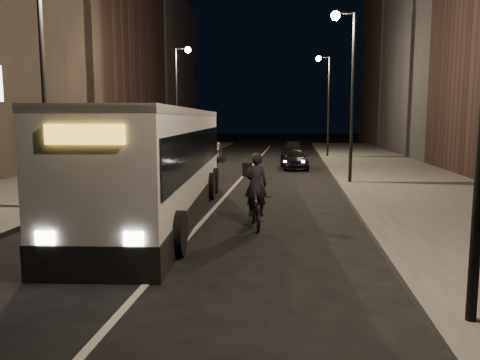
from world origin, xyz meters
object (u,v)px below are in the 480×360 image
(city_bus, at_px, (158,159))
(car_far, at_px, (293,149))
(streetlight_right_far, at_px, (326,92))
(car_near, at_px, (294,158))
(streetlight_right_mid, at_px, (347,74))
(cyclist_on_bicycle, at_px, (256,203))
(streetlight_left_far, at_px, (180,89))
(car_mid, at_px, (211,151))
(streetlight_left_near, at_px, (50,55))

(city_bus, distance_m, car_far, 26.96)
(streetlight_right_far, distance_m, city_bus, 25.42)
(streetlight_right_far, bearing_deg, car_near, -105.77)
(streetlight_right_mid, bearing_deg, streetlight_right_far, 90.00)
(cyclist_on_bicycle, distance_m, car_near, 16.81)
(streetlight_right_mid, distance_m, city_bus, 11.29)
(streetlight_right_mid, bearing_deg, streetlight_left_far, 136.84)
(cyclist_on_bicycle, xyz_separation_m, car_mid, (-5.35, 22.10, -0.02))
(streetlight_left_near, relative_size, car_near, 2.05)
(streetlight_left_near, height_order, car_mid, streetlight_left_near)
(city_bus, height_order, cyclist_on_bicycle, city_bus)
(cyclist_on_bicycle, bearing_deg, streetlight_left_far, 98.98)
(streetlight_left_far, xyz_separation_m, cyclist_on_bicycle, (7.09, -19.55, -4.61))
(streetlight_right_mid, height_order, streetlight_left_near, same)
(streetlight_left_far, height_order, city_bus, streetlight_left_far)
(streetlight_right_far, bearing_deg, streetlight_right_mid, -90.00)
(streetlight_right_far, relative_size, streetlight_left_far, 1.00)
(cyclist_on_bicycle, relative_size, car_mid, 0.51)
(streetlight_right_mid, distance_m, car_near, 8.96)
(streetlight_right_mid, xyz_separation_m, car_near, (-2.48, 7.23, -4.69))
(streetlight_left_near, xyz_separation_m, car_mid, (1.73, 20.56, -4.63))
(streetlight_left_near, xyz_separation_m, car_near, (8.19, 15.23, -4.69))
(streetlight_left_near, bearing_deg, car_near, 61.74)
(streetlight_right_far, xyz_separation_m, car_mid, (-8.93, -3.44, -4.63))
(streetlight_right_far, bearing_deg, streetlight_left_near, -113.96)
(streetlight_left_near, height_order, car_near, streetlight_left_near)
(car_near, relative_size, car_mid, 0.89)
(cyclist_on_bicycle, height_order, car_near, cyclist_on_bicycle)
(streetlight_left_near, xyz_separation_m, cyclist_on_bicycle, (7.09, -1.55, -4.61))
(city_bus, height_order, car_far, city_bus)
(streetlight_right_mid, distance_m, streetlight_left_near, 13.33)
(car_near, height_order, car_mid, car_mid)
(car_mid, bearing_deg, car_far, -143.65)
(city_bus, xyz_separation_m, cyclist_on_bicycle, (3.35, -1.33, -1.17))
(streetlight_right_far, distance_m, streetlight_left_far, 12.24)
(car_near, distance_m, car_mid, 8.37)
(city_bus, relative_size, car_mid, 3.00)
(city_bus, bearing_deg, streetlight_left_near, 172.11)
(streetlight_left_far, distance_m, car_near, 9.83)
(streetlight_right_far, xyz_separation_m, city_bus, (-6.93, -24.22, -3.44))
(streetlight_left_near, distance_m, cyclist_on_bicycle, 8.59)
(streetlight_left_far, bearing_deg, city_bus, -78.42)
(car_near, bearing_deg, streetlight_left_far, 154.81)
(streetlight_left_far, bearing_deg, streetlight_left_near, -90.00)
(streetlight_left_near, bearing_deg, car_mid, 85.18)
(streetlight_left_near, height_order, streetlight_left_far, same)
(streetlight_right_far, xyz_separation_m, streetlight_left_far, (-10.66, -6.00, 0.00))
(streetlight_right_far, distance_m, car_far, 5.91)
(car_far, bearing_deg, streetlight_left_far, -129.26)
(streetlight_left_near, height_order, city_bus, streetlight_left_near)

